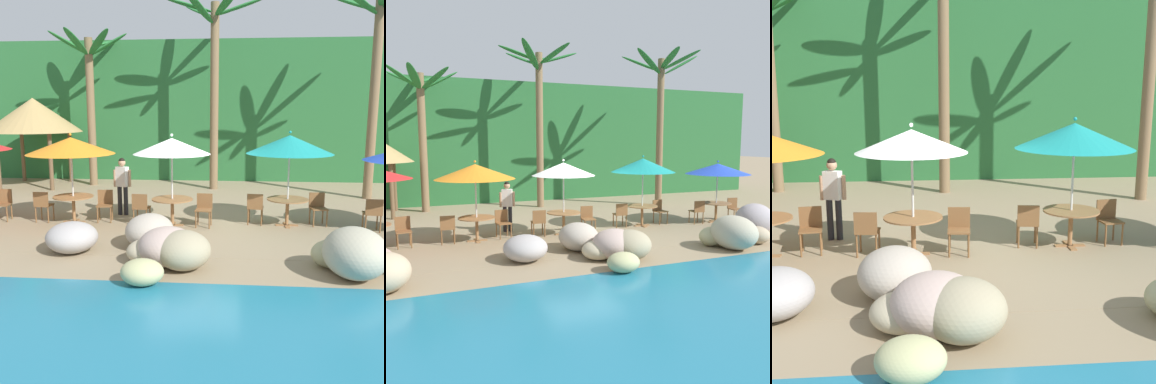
# 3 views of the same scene
# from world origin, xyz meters

# --- Properties ---
(ground_plane) EXTENTS (120.00, 120.00, 0.00)m
(ground_plane) POSITION_xyz_m (0.00, 0.00, 0.00)
(ground_plane) COLOR #937F60
(terrace_deck) EXTENTS (18.00, 5.20, 0.01)m
(terrace_deck) POSITION_xyz_m (0.00, 0.00, 0.00)
(terrace_deck) COLOR #937F60
(terrace_deck) RESTS_ON ground
(foliage_backdrop) EXTENTS (28.00, 2.40, 6.00)m
(foliage_backdrop) POSITION_xyz_m (0.00, 9.00, 3.00)
(foliage_backdrop) COLOR #286633
(foliage_backdrop) RESTS_ON ground
(rock_seawall) EXTENTS (15.69, 3.15, 1.04)m
(rock_seawall) POSITION_xyz_m (-0.43, -2.98, 0.41)
(rock_seawall) COLOR tan
(rock_seawall) RESTS_ON ground
(chair_red_seaward) EXTENTS (0.47, 0.48, 0.87)m
(chair_red_seaward) POSITION_xyz_m (-5.43, 0.21, 0.51)
(chair_red_seaward) COLOR brown
(chair_red_seaward) RESTS_ON ground
(umbrella_orange) EXTENTS (2.38, 2.38, 2.47)m
(umbrella_orange) POSITION_xyz_m (-3.36, 0.13, 2.13)
(umbrella_orange) COLOR silver
(umbrella_orange) RESTS_ON ground
(dining_table_orange) EXTENTS (1.10, 1.10, 0.74)m
(dining_table_orange) POSITION_xyz_m (-3.36, 0.13, 0.61)
(dining_table_orange) COLOR olive
(dining_table_orange) RESTS_ON ground
(chair_orange_seaward) EXTENTS (0.48, 0.48, 0.87)m
(chair_orange_seaward) POSITION_xyz_m (-2.53, 0.35, 0.51)
(chair_orange_seaward) COLOR brown
(chair_orange_seaward) RESTS_ON ground
(chair_orange_inland) EXTENTS (0.43, 0.44, 0.87)m
(chair_orange_inland) POSITION_xyz_m (-4.21, 0.07, 0.51)
(chair_orange_inland) COLOR brown
(chair_orange_inland) RESTS_ON ground
(umbrella_white) EXTENTS (2.04, 2.04, 2.46)m
(umbrella_white) POSITION_xyz_m (-0.60, 0.02, 2.14)
(umbrella_white) COLOR silver
(umbrella_white) RESTS_ON ground
(dining_table_white) EXTENTS (1.10, 1.10, 0.74)m
(dining_table_white) POSITION_xyz_m (-0.60, 0.02, 0.61)
(dining_table_white) COLOR olive
(dining_table_white) RESTS_ON ground
(chair_white_seaward) EXTENTS (0.46, 0.46, 0.87)m
(chair_white_seaward) POSITION_xyz_m (0.26, 0.04, 0.51)
(chair_white_seaward) COLOR brown
(chair_white_seaward) RESTS_ON ground
(chair_white_inland) EXTENTS (0.45, 0.46, 0.87)m
(chair_white_inland) POSITION_xyz_m (-1.45, -0.00, 0.51)
(chair_white_inland) COLOR brown
(chair_white_inland) RESTS_ON ground
(umbrella_teal) EXTENTS (2.27, 2.27, 2.54)m
(umbrella_teal) POSITION_xyz_m (2.48, 0.26, 2.19)
(umbrella_teal) COLOR silver
(umbrella_teal) RESTS_ON ground
(dining_table_teal) EXTENTS (1.10, 1.10, 0.74)m
(dining_table_teal) POSITION_xyz_m (2.48, 0.26, 0.61)
(dining_table_teal) COLOR olive
(dining_table_teal) RESTS_ON ground
(chair_teal_seaward) EXTENTS (0.47, 0.47, 0.87)m
(chair_teal_seaward) POSITION_xyz_m (3.31, 0.45, 0.51)
(chair_teal_seaward) COLOR brown
(chair_teal_seaward) RESTS_ON ground
(chair_teal_inland) EXTENTS (0.47, 0.48, 0.87)m
(chair_teal_inland) POSITION_xyz_m (1.62, 0.28, 0.51)
(chair_teal_inland) COLOR brown
(chair_teal_inland) RESTS_ON ground
(chair_blue_inland) EXTENTS (0.45, 0.46, 0.87)m
(chair_blue_inland) POSITION_xyz_m (4.57, -0.18, 0.51)
(chair_blue_inland) COLOR brown
(chair_blue_inland) RESTS_ON ground
(palm_tree_nearest) EXTENTS (3.08, 3.18, 6.08)m
(palm_tree_nearest) POSITION_xyz_m (-4.72, 6.34, 4.17)
(palm_tree_nearest) COLOR brown
(palm_tree_nearest) RESTS_ON ground
(palm_tree_second) EXTENTS (3.78, 3.50, 7.25)m
(palm_tree_second) POSITION_xyz_m (0.27, 5.78, 4.84)
(palm_tree_second) COLOR brown
(palm_tree_second) RESTS_ON ground
(palm_tree_third) EXTENTS (3.61, 3.74, 7.10)m
(palm_tree_third) POSITION_xyz_m (5.75, 4.30, 4.88)
(palm_tree_third) COLOR brown
(palm_tree_third) RESTS_ON ground
(palapa_hut) EXTENTS (3.86, 3.86, 3.55)m
(palapa_hut) POSITION_xyz_m (-7.01, 6.00, 2.85)
(palapa_hut) COLOR brown
(palapa_hut) RESTS_ON ground
(waiter_in_white) EXTENTS (0.52, 0.30, 1.70)m
(waiter_in_white) POSITION_xyz_m (-2.22, 1.12, 0.99)
(waiter_in_white) COLOR #232328
(waiter_in_white) RESTS_ON ground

